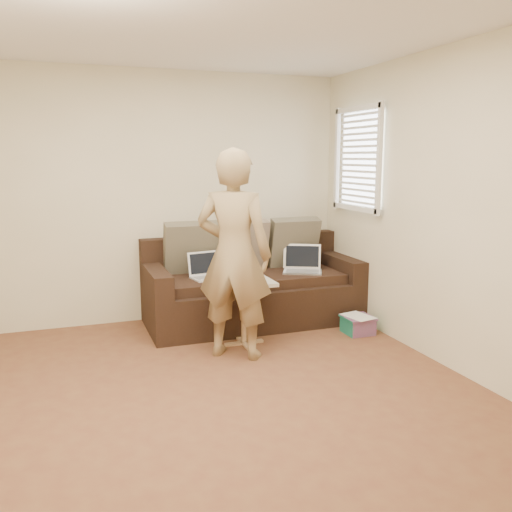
# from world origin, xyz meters

# --- Properties ---
(floor) EXTENTS (4.50, 4.50, 0.00)m
(floor) POSITION_xyz_m (0.00, 0.00, 0.00)
(floor) COLOR brown
(floor) RESTS_ON ground
(ceiling) EXTENTS (4.50, 4.50, 0.00)m
(ceiling) POSITION_xyz_m (0.00, 0.00, 2.60)
(ceiling) COLOR white
(ceiling) RESTS_ON wall_back
(wall_back) EXTENTS (4.00, 0.00, 4.00)m
(wall_back) POSITION_xyz_m (0.00, 2.25, 1.30)
(wall_back) COLOR beige
(wall_back) RESTS_ON ground
(wall_front) EXTENTS (4.00, 0.00, 4.00)m
(wall_front) POSITION_xyz_m (0.00, -2.25, 1.30)
(wall_front) COLOR beige
(wall_front) RESTS_ON ground
(wall_right) EXTENTS (0.00, 4.50, 4.50)m
(wall_right) POSITION_xyz_m (2.00, 0.00, 1.30)
(wall_right) COLOR beige
(wall_right) RESTS_ON ground
(window_blinds) EXTENTS (0.12, 0.88, 1.08)m
(window_blinds) POSITION_xyz_m (1.95, 1.50, 1.70)
(window_blinds) COLOR white
(window_blinds) RESTS_ON wall_right
(sofa) EXTENTS (2.20, 0.95, 0.85)m
(sofa) POSITION_xyz_m (0.90, 1.77, 0.42)
(sofa) COLOR black
(sofa) RESTS_ON ground
(pillow_left) EXTENTS (0.55, 0.29, 0.57)m
(pillow_left) POSITION_xyz_m (0.30, 2.02, 0.79)
(pillow_left) COLOR brown
(pillow_left) RESTS_ON sofa
(pillow_mid) EXTENTS (0.55, 0.27, 0.57)m
(pillow_mid) POSITION_xyz_m (0.85, 1.98, 0.79)
(pillow_mid) COLOR #726151
(pillow_mid) RESTS_ON sofa
(pillow_right) EXTENTS (0.55, 0.28, 0.57)m
(pillow_right) POSITION_xyz_m (1.45, 1.98, 0.79)
(pillow_right) COLOR brown
(pillow_right) RESTS_ON sofa
(laptop_silver) EXTENTS (0.49, 0.44, 0.27)m
(laptop_silver) POSITION_xyz_m (1.42, 1.66, 0.52)
(laptop_silver) COLOR #B7BABC
(laptop_silver) RESTS_ON sofa
(laptop_white) EXTENTS (0.40, 0.32, 0.26)m
(laptop_white) POSITION_xyz_m (0.43, 1.71, 0.52)
(laptop_white) COLOR white
(laptop_white) RESTS_ON sofa
(person) EXTENTS (0.80, 0.74, 1.81)m
(person) POSITION_xyz_m (0.42, 0.89, 0.90)
(person) COLOR #92844F
(person) RESTS_ON ground
(side_table) EXTENTS (0.55, 0.38, 0.60)m
(side_table) POSITION_xyz_m (0.59, 1.15, 0.30)
(side_table) COLOR silver
(side_table) RESTS_ON ground
(drinking_glass) EXTENTS (0.07, 0.07, 0.12)m
(drinking_glass) POSITION_xyz_m (0.41, 1.22, 0.66)
(drinking_glass) COLOR silver
(drinking_glass) RESTS_ON side_table
(scissors) EXTENTS (0.19, 0.13, 0.02)m
(scissors) POSITION_xyz_m (0.68, 1.15, 0.61)
(scissors) COLOR silver
(scissors) RESTS_ON side_table
(paper_on_table) EXTENTS (0.25, 0.33, 0.00)m
(paper_on_table) POSITION_xyz_m (0.63, 1.18, 0.60)
(paper_on_table) COLOR white
(paper_on_table) RESTS_ON side_table
(striped_box) EXTENTS (0.28, 0.28, 0.18)m
(striped_box) POSITION_xyz_m (1.75, 1.06, 0.09)
(striped_box) COLOR #D41F8D
(striped_box) RESTS_ON ground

